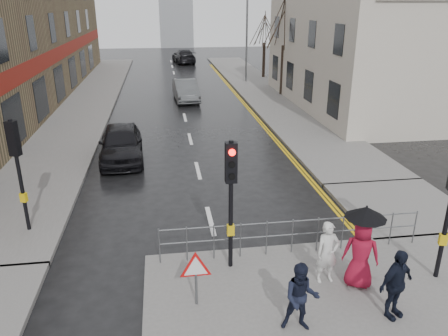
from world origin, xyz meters
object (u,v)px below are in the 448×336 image
object	(u,v)px
pedestrian_a	(327,253)
pedestrian_d	(396,284)
pedestrian_with_umbrella	(362,244)
car_parked	(121,143)
car_mid	(186,90)
pedestrian_b	(301,298)

from	to	relation	value
pedestrian_a	pedestrian_d	distance (m)	1.73
pedestrian_with_umbrella	car_parked	bearing A→B (deg)	121.27
pedestrian_with_umbrella	pedestrian_d	xyz separation A→B (m)	(0.26, -1.16, -0.32)
car_mid	pedestrian_d	bearing A→B (deg)	-86.25
pedestrian_a	pedestrian_d	size ratio (longest dim) A/B	0.97
pedestrian_b	pedestrian_with_umbrella	world-z (taller)	pedestrian_with_umbrella
pedestrian_a	pedestrian_with_umbrella	world-z (taller)	pedestrian_with_umbrella
pedestrian_d	car_parked	xyz separation A→B (m)	(-6.56, 11.54, -0.18)
pedestrian_with_umbrella	car_parked	world-z (taller)	pedestrian_with_umbrella
pedestrian_with_umbrella	car_mid	world-z (taller)	pedestrian_with_umbrella
pedestrian_with_umbrella	pedestrian_b	bearing A→B (deg)	-145.83
car_mid	pedestrian_with_umbrella	bearing A→B (deg)	-86.53
pedestrian_d	car_parked	bearing A→B (deg)	97.70
pedestrian_with_umbrella	pedestrian_d	size ratio (longest dim) A/B	1.29
pedestrian_d	car_mid	bearing A→B (deg)	75.32
pedestrian_b	pedestrian_with_umbrella	distance (m)	2.27
pedestrian_a	car_parked	distance (m)	11.54
pedestrian_d	pedestrian_a	bearing A→B (deg)	102.10
car_parked	pedestrian_with_umbrella	bearing A→B (deg)	-61.80
pedestrian_b	car_parked	size ratio (longest dim) A/B	0.34
pedestrian_b	car_mid	world-z (taller)	pedestrian_b
pedestrian_a	car_parked	size ratio (longest dim) A/B	0.35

